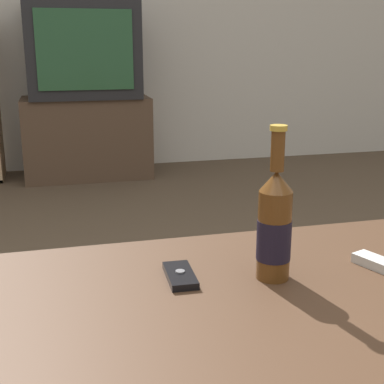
# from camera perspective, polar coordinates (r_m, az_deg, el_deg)

# --- Properties ---
(coffee_table) EXTENTS (1.30, 0.70, 0.41)m
(coffee_table) POSITION_cam_1_polar(r_m,az_deg,el_deg) (1.00, 4.27, -14.58)
(coffee_table) COLOR #422B1C
(coffee_table) RESTS_ON ground_plane
(tv_stand) EXTENTS (0.81, 0.43, 0.52)m
(tv_stand) POSITION_cam_1_polar(r_m,az_deg,el_deg) (3.60, -11.10, 5.76)
(tv_stand) COLOR #4C3828
(tv_stand) RESTS_ON ground_plane
(television) EXTENTS (0.69, 0.49, 0.59)m
(television) POSITION_cam_1_polar(r_m,az_deg,el_deg) (3.55, -11.58, 14.66)
(television) COLOR black
(television) RESTS_ON tv_stand
(beer_bottle) EXTENTS (0.07, 0.07, 0.30)m
(beer_bottle) POSITION_cam_1_polar(r_m,az_deg,el_deg) (1.04, 8.78, -3.60)
(beer_bottle) COLOR #563314
(beer_bottle) RESTS_ON coffee_table
(cell_phone) EXTENTS (0.06, 0.12, 0.02)m
(cell_phone) POSITION_cam_1_polar(r_m,az_deg,el_deg) (1.06, -1.28, -8.88)
(cell_phone) COLOR black
(cell_phone) RESTS_ON coffee_table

